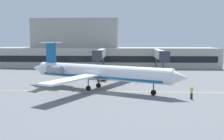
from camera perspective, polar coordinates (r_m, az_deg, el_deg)
The scene contains 13 objects.
ground at distance 46.16m, azimuth 0.39°, elevation -5.01°, with size 120.00×120.00×0.11m.
terminal_building at distance 94.49m, azimuth -3.55°, elevation 4.34°, with size 75.87×16.52×16.65m.
jet_bridge_west at distance 74.81m, azimuth -2.46°, elevation 3.39°, with size 2.40×20.24×6.58m.
jet_bridge_east at distance 74.58m, azimuth 10.19°, elevation 3.20°, with size 2.40×21.07×6.47m.
regional_jet at distance 49.07m, azimuth -3.12°, elevation -0.47°, with size 30.47×26.18×8.69m.
baggage_tug at distance 60.59m, azimuth -1.94°, elevation -1.33°, with size 2.90×3.84×2.10m.
pushback_tractor at distance 73.08m, azimuth 1.05°, elevation -0.07°, with size 2.16×4.29×1.89m.
fuel_tank at distance 75.64m, azimuth -11.16°, elevation 0.41°, with size 6.94×2.22×2.46m.
marshaller at distance 43.41m, azimuth 16.58°, elevation -4.65°, with size 0.71×0.58×1.88m.
safety_cone_alpha at distance 48.55m, azimuth -8.19°, elevation -4.15°, with size 0.47×0.47×0.55m.
safety_cone_bravo at distance 48.54m, azimuth -16.07°, elevation -4.34°, with size 0.47×0.47×0.55m.
safety_cone_charlie at distance 57.68m, azimuth 10.30°, elevation -2.53°, with size 0.47×0.47×0.55m.
safety_cone_delta at distance 57.76m, azimuth -1.41°, elevation -2.41°, with size 0.47×0.47×0.55m.
Camera 1 is at (2.23, -45.20, 9.02)m, focal length 42.96 mm.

